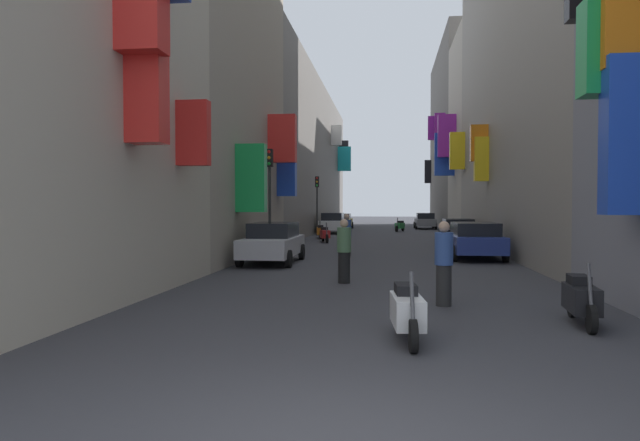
{
  "coord_description": "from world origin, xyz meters",
  "views": [
    {
      "loc": [
        0.39,
        -4.5,
        2.09
      ],
      "look_at": [
        -3.28,
        24.89,
        1.28
      ],
      "focal_mm": 31.21,
      "sensor_mm": 36.0,
      "label": 1
    }
  ],
  "objects_px": {
    "parked_car_white": "(333,223)",
    "pedestrian_near_left": "(344,251)",
    "scooter_black": "(581,299)",
    "traffic_light_near_corner": "(317,195)",
    "parked_car_black": "(458,231)",
    "parked_car_blue": "(474,239)",
    "parked_car_grey": "(425,220)",
    "scooter_orange": "(320,231)",
    "scooter_white": "(407,311)",
    "scooter_green": "(400,226)",
    "pedestrian_crossing": "(444,264)",
    "parked_car_silver": "(273,242)",
    "traffic_light_far_corner": "(270,183)",
    "scooter_red": "(325,234)",
    "parked_car_yellow": "(341,221)",
    "pedestrian_near_right": "(347,235)"
  },
  "relations": [
    {
      "from": "parked_car_grey",
      "to": "scooter_green",
      "type": "distance_m",
      "value": 5.7
    },
    {
      "from": "pedestrian_near_left",
      "to": "traffic_light_far_corner",
      "type": "height_order",
      "value": "traffic_light_far_corner"
    },
    {
      "from": "scooter_black",
      "to": "traffic_light_near_corner",
      "type": "height_order",
      "value": "traffic_light_near_corner"
    },
    {
      "from": "parked_car_yellow",
      "to": "parked_car_grey",
      "type": "bearing_deg",
      "value": 10.34
    },
    {
      "from": "scooter_black",
      "to": "pedestrian_near_left",
      "type": "xyz_separation_m",
      "value": [
        -4.53,
        4.7,
        0.4
      ]
    },
    {
      "from": "pedestrian_near_left",
      "to": "parked_car_black",
      "type": "bearing_deg",
      "value": 72.91
    },
    {
      "from": "scooter_black",
      "to": "traffic_light_far_corner",
      "type": "relative_size",
      "value": 0.42
    },
    {
      "from": "parked_car_grey",
      "to": "scooter_orange",
      "type": "xyz_separation_m",
      "value": [
        -7.45,
        -15.44,
        -0.29
      ]
    },
    {
      "from": "scooter_red",
      "to": "pedestrian_near_left",
      "type": "distance_m",
      "value": 16.6
    },
    {
      "from": "parked_car_blue",
      "to": "pedestrian_near_right",
      "type": "height_order",
      "value": "pedestrian_near_right"
    },
    {
      "from": "parked_car_grey",
      "to": "scooter_red",
      "type": "height_order",
      "value": "parked_car_grey"
    },
    {
      "from": "parked_car_blue",
      "to": "pedestrian_near_left",
      "type": "distance_m",
      "value": 8.8
    },
    {
      "from": "parked_car_grey",
      "to": "parked_car_silver",
      "type": "xyz_separation_m",
      "value": [
        -7.33,
        -30.37,
        0.02
      ]
    },
    {
      "from": "parked_car_black",
      "to": "scooter_black",
      "type": "distance_m",
      "value": 20.55
    },
    {
      "from": "scooter_black",
      "to": "traffic_light_near_corner",
      "type": "distance_m",
      "value": 29.52
    },
    {
      "from": "parked_car_blue",
      "to": "scooter_red",
      "type": "xyz_separation_m",
      "value": [
        -6.94,
        8.86,
        -0.29
      ]
    },
    {
      "from": "pedestrian_crossing",
      "to": "pedestrian_near_right",
      "type": "height_order",
      "value": "pedestrian_crossing"
    },
    {
      "from": "parked_car_blue",
      "to": "parked_car_silver",
      "type": "height_order",
      "value": "parked_car_silver"
    },
    {
      "from": "parked_car_grey",
      "to": "parked_car_blue",
      "type": "xyz_separation_m",
      "value": [
        0.17,
        -27.71,
        0.0
      ]
    },
    {
      "from": "parked_car_white",
      "to": "scooter_white",
      "type": "bearing_deg",
      "value": -82.19
    },
    {
      "from": "scooter_green",
      "to": "pedestrian_crossing",
      "type": "relative_size",
      "value": 1.06
    },
    {
      "from": "parked_car_black",
      "to": "parked_car_blue",
      "type": "bearing_deg",
      "value": -92.41
    },
    {
      "from": "parked_car_yellow",
      "to": "scooter_white",
      "type": "relative_size",
      "value": 2.13
    },
    {
      "from": "parked_car_grey",
      "to": "traffic_light_far_corner",
      "type": "relative_size",
      "value": 1.01
    },
    {
      "from": "parked_car_white",
      "to": "pedestrian_near_left",
      "type": "relative_size",
      "value": 2.47
    },
    {
      "from": "parked_car_yellow",
      "to": "parked_car_silver",
      "type": "bearing_deg",
      "value": -89.96
    },
    {
      "from": "pedestrian_near_left",
      "to": "scooter_black",
      "type": "bearing_deg",
      "value": -46.06
    },
    {
      "from": "scooter_red",
      "to": "traffic_light_far_corner",
      "type": "xyz_separation_m",
      "value": [
        -1.41,
        -8.15,
        2.57
      ]
    },
    {
      "from": "parked_car_blue",
      "to": "scooter_orange",
      "type": "distance_m",
      "value": 14.45
    },
    {
      "from": "scooter_black",
      "to": "scooter_green",
      "type": "xyz_separation_m",
      "value": [
        -2.49,
        34.76,
        0.0
      ]
    },
    {
      "from": "parked_car_white",
      "to": "traffic_light_far_corner",
      "type": "xyz_separation_m",
      "value": [
        -0.82,
        -18.28,
        2.24
      ]
    },
    {
      "from": "pedestrian_crossing",
      "to": "traffic_light_near_corner",
      "type": "relative_size",
      "value": 0.43
    },
    {
      "from": "scooter_white",
      "to": "scooter_black",
      "type": "height_order",
      "value": "same"
    },
    {
      "from": "scooter_orange",
      "to": "traffic_light_far_corner",
      "type": "bearing_deg",
      "value": -93.62
    },
    {
      "from": "scooter_black",
      "to": "pedestrian_near_left",
      "type": "distance_m",
      "value": 6.54
    },
    {
      "from": "parked_car_silver",
      "to": "pedestrian_near_left",
      "type": "height_order",
      "value": "pedestrian_near_left"
    },
    {
      "from": "parked_car_white",
      "to": "traffic_light_near_corner",
      "type": "xyz_separation_m",
      "value": [
        -0.78,
        -3.02,
        2.01
      ]
    },
    {
      "from": "parked_car_silver",
      "to": "scooter_white",
      "type": "distance_m",
      "value": 11.96
    },
    {
      "from": "parked_car_blue",
      "to": "scooter_white",
      "type": "xyz_separation_m",
      "value": [
        -3.04,
        -13.75,
        -0.29
      ]
    },
    {
      "from": "parked_car_white",
      "to": "scooter_green",
      "type": "xyz_separation_m",
      "value": [
        5.05,
        3.51,
        -0.33
      ]
    },
    {
      "from": "parked_car_white",
      "to": "traffic_light_far_corner",
      "type": "relative_size",
      "value": 0.95
    },
    {
      "from": "parked_car_yellow",
      "to": "traffic_light_near_corner",
      "type": "distance_m",
      "value": 10.63
    },
    {
      "from": "scooter_orange",
      "to": "scooter_white",
      "type": "bearing_deg",
      "value": -80.01
    },
    {
      "from": "parked_car_white",
      "to": "scooter_white",
      "type": "distance_m",
      "value": 33.06
    },
    {
      "from": "parked_car_yellow",
      "to": "parked_car_black",
      "type": "bearing_deg",
      "value": -66.47
    },
    {
      "from": "scooter_black",
      "to": "traffic_light_near_corner",
      "type": "xyz_separation_m",
      "value": [
        -8.33,
        28.23,
        2.34
      ]
    },
    {
      "from": "scooter_red",
      "to": "parked_car_white",
      "type": "bearing_deg",
      "value": 93.33
    },
    {
      "from": "pedestrian_near_right",
      "to": "scooter_black",
      "type": "bearing_deg",
      "value": -68.02
    },
    {
      "from": "traffic_light_near_corner",
      "to": "parked_car_grey",
      "type": "bearing_deg",
      "value": 55.24
    },
    {
      "from": "parked_car_blue",
      "to": "pedestrian_near_right",
      "type": "xyz_separation_m",
      "value": [
        -5.04,
        0.27,
        0.11
      ]
    }
  ]
}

